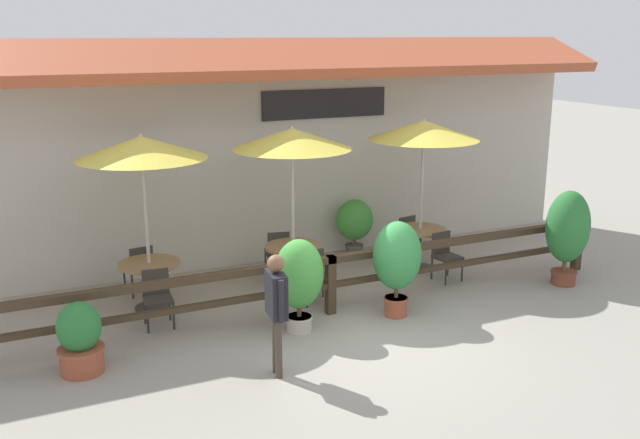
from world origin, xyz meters
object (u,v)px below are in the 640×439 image
Objects in this scene: chair_middle_streetside at (314,273)px; potted_plant_tall_tropical at (299,277)px; dining_table_middle at (293,254)px; potted_plant_entrance_palm at (568,230)px; chair_near_streetside at (157,295)px; pedestrian at (276,299)px; dining_table_near at (150,272)px; chair_far_wallside at (403,234)px; chair_near_wallside at (140,267)px; chair_middle_wallside at (278,250)px; potted_plant_corner_fern at (397,259)px; chair_far_streetside at (445,254)px; potted_plant_broad_leaf at (80,339)px; potted_plant_small_flowering at (355,222)px; patio_umbrella_middle at (292,139)px; dining_table_far at (420,237)px; patio_umbrella_far at (424,130)px; patio_umbrella_near at (142,148)px.

potted_plant_tall_tropical is at bearing -116.04° from chair_middle_streetside.
dining_table_middle is 0.58× the size of potted_plant_entrance_palm.
pedestrian reaches higher than chair_near_streetside.
chair_far_wallside reaches higher than dining_table_near.
chair_near_wallside reaches higher than dining_table_middle.
potted_plant_corner_fern is at bearing 123.11° from chair_middle_wallside.
chair_far_wallside is at bearing 83.86° from chair_far_streetside.
chair_near_streetside is 1.47m from chair_near_wallside.
pedestrian reaches higher than potted_plant_corner_fern.
potted_plant_corner_fern reaches higher than chair_far_wallside.
pedestrian reaches higher than chair_far_wallside.
chair_middle_streetside is at bearing 15.23° from potted_plant_broad_leaf.
potted_plant_small_flowering is at bearing 14.14° from dining_table_near.
chair_far_streetside is 0.52× the size of pedestrian.
dining_table_near is 2.29m from potted_plant_broad_leaf.
patio_umbrella_middle reaches higher than chair_near_streetside.
chair_far_wallside is (5.14, 1.34, 0.00)m from chair_near_streetside.
potted_plant_tall_tropical is at bearing -26.27° from chair_near_streetside.
dining_table_far is 1.00× the size of potted_plant_broad_leaf.
potted_plant_broad_leaf reaches higher than dining_table_far.
pedestrian is (-2.44, -1.08, 0.12)m from potted_plant_corner_fern.
chair_middle_streetside is 1.00× the size of chair_far_wallside.
chair_near_wallside is 3.37m from patio_umbrella_middle.
potted_plant_small_flowering reaches higher than chair_far_wallside.
chair_far_wallside is at bearing 15.05° from dining_table_middle.
potted_plant_small_flowering is at bearing 56.30° from chair_middle_streetside.
dining_table_near is 0.75m from chair_near_wallside.
potted_plant_tall_tropical is at bearing -27.32° from pedestrian.
chair_middle_streetside is 0.88× the size of potted_plant_broad_leaf.
potted_plant_broad_leaf is at bearing 179.41° from potted_plant_entrance_palm.
chair_middle_wallside is at bearing 33.51° from potted_plant_broad_leaf.
potted_plant_corner_fern is at bearing -14.29° from chair_near_streetside.
chair_near_wallside is 0.74× the size of potted_plant_small_flowering.
patio_umbrella_middle reaches higher than dining_table_middle.
potted_plant_corner_fern is at bearing -29.62° from dining_table_near.
chair_near_streetside is 3.34m from patio_umbrella_middle.
pedestrian is (-1.54, -2.20, 0.57)m from chair_middle_streetside.
dining_table_middle is at bearing 69.54° from potted_plant_tall_tropical.
chair_middle_streetside is 2.58m from chair_far_streetside.
dining_table_middle is 1.00× the size of dining_table_far.
patio_umbrella_far is at bearing 24.75° from chair_middle_streetside.
potted_plant_tall_tropical is (-1.62, 0.09, -0.08)m from potted_plant_corner_fern.
chair_far_streetside reaches higher than dining_table_far.
patio_umbrella_near is 3.30× the size of chair_far_wallside.
potted_plant_corner_fern reaches higher than chair_middle_streetside.
chair_near_streetside and chair_far_wallside have the same top height.
dining_table_middle is at bearing -2.46° from patio_umbrella_near.
chair_middle_streetside is 2.74m from pedestrian.
potted_plant_tall_tropical is at bearing -45.88° from patio_umbrella_near.
chair_near_wallside is 2.98m from chair_middle_streetside.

